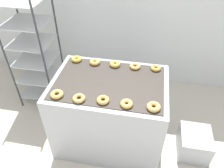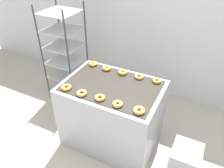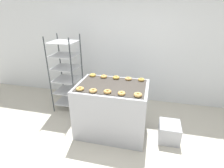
# 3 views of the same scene
# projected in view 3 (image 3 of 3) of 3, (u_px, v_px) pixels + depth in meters

# --- Properties ---
(ground_plane) EXTENTS (14.00, 14.00, 0.00)m
(ground_plane) POSITION_uv_depth(u_px,v_px,m) (102.00, 157.00, 2.80)
(ground_plane) COLOR beige
(wall_back) EXTENTS (8.00, 0.05, 2.80)m
(wall_back) POSITION_uv_depth(u_px,v_px,m) (126.00, 44.00, 4.13)
(wall_back) COLOR silver
(wall_back) RESTS_ON ground_plane
(fryer_machine) EXTENTS (1.25, 0.88, 0.96)m
(fryer_machine) POSITION_uv_depth(u_px,v_px,m) (112.00, 109.00, 3.22)
(fryer_machine) COLOR #A8AAB2
(fryer_machine) RESTS_ON ground_plane
(baking_rack_cart) EXTENTS (0.56, 0.54, 1.68)m
(baking_rack_cart) POSITION_uv_depth(u_px,v_px,m) (66.00, 73.00, 3.87)
(baking_rack_cart) COLOR #33383D
(baking_rack_cart) RESTS_ON ground_plane
(glaze_bin) EXTENTS (0.36, 0.40, 0.33)m
(glaze_bin) POSITION_uv_depth(u_px,v_px,m) (169.00, 132.00, 3.11)
(glaze_bin) COLOR #A8AAB2
(glaze_bin) RESTS_ON ground_plane
(donut_near_leftmost) EXTENTS (0.13, 0.13, 0.04)m
(donut_near_leftmost) POSITION_uv_depth(u_px,v_px,m) (80.00, 89.00, 2.84)
(donut_near_leftmost) COLOR tan
(donut_near_leftmost) RESTS_ON fryer_machine
(donut_near_left) EXTENTS (0.13, 0.13, 0.04)m
(donut_near_left) POSITION_uv_depth(u_px,v_px,m) (93.00, 91.00, 2.78)
(donut_near_left) COLOR tan
(donut_near_left) RESTS_ON fryer_machine
(donut_near_center) EXTENTS (0.12, 0.12, 0.04)m
(donut_near_center) POSITION_uv_depth(u_px,v_px,m) (107.00, 92.00, 2.75)
(donut_near_center) COLOR tan
(donut_near_center) RESTS_ON fryer_machine
(donut_near_right) EXTENTS (0.12, 0.12, 0.04)m
(donut_near_right) POSITION_uv_depth(u_px,v_px,m) (122.00, 93.00, 2.69)
(donut_near_right) COLOR tan
(donut_near_right) RESTS_ON fryer_machine
(donut_near_rightmost) EXTENTS (0.13, 0.13, 0.05)m
(donut_near_rightmost) POSITION_uv_depth(u_px,v_px,m) (138.00, 95.00, 2.64)
(donut_near_rightmost) COLOR tan
(donut_near_rightmost) RESTS_ON fryer_machine
(donut_far_leftmost) EXTENTS (0.12, 0.12, 0.05)m
(donut_far_leftmost) POSITION_uv_depth(u_px,v_px,m) (93.00, 75.00, 3.41)
(donut_far_leftmost) COLOR gold
(donut_far_leftmost) RESTS_ON fryer_machine
(donut_far_left) EXTENTS (0.12, 0.12, 0.05)m
(donut_far_left) POSITION_uv_depth(u_px,v_px,m) (104.00, 76.00, 3.34)
(donut_far_left) COLOR #D59C4D
(donut_far_left) RESTS_ON fryer_machine
(donut_far_center) EXTENTS (0.13, 0.13, 0.05)m
(donut_far_center) POSITION_uv_depth(u_px,v_px,m) (116.00, 78.00, 3.29)
(donut_far_center) COLOR gold
(donut_far_center) RESTS_ON fryer_machine
(donut_far_right) EXTENTS (0.13, 0.13, 0.04)m
(donut_far_right) POSITION_uv_depth(u_px,v_px,m) (128.00, 79.00, 3.25)
(donut_far_right) COLOR tan
(donut_far_right) RESTS_ON fryer_machine
(donut_far_rightmost) EXTENTS (0.12, 0.12, 0.04)m
(donut_far_rightmost) POSITION_uv_depth(u_px,v_px,m) (141.00, 80.00, 3.21)
(donut_far_rightmost) COLOR gold
(donut_far_rightmost) RESTS_ON fryer_machine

